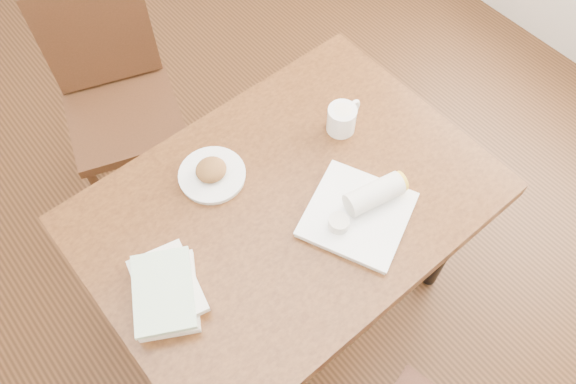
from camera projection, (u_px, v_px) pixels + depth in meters
ground at (288, 294)px, 2.30m from camera, size 4.00×5.00×0.01m
table at (288, 215)px, 1.73m from camera, size 1.19×0.84×0.75m
chair_far at (115, 89)px, 2.15m from camera, size 0.54×0.54×0.95m
plate_scone at (212, 173)px, 1.68m from camera, size 0.20×0.20×0.06m
coffee_mug at (342, 118)px, 1.76m from camera, size 0.14×0.09×0.09m
plate_burrito at (363, 208)px, 1.61m from camera, size 0.37×0.37×0.09m
book_stack at (166, 291)px, 1.48m from camera, size 0.25×0.28×0.06m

